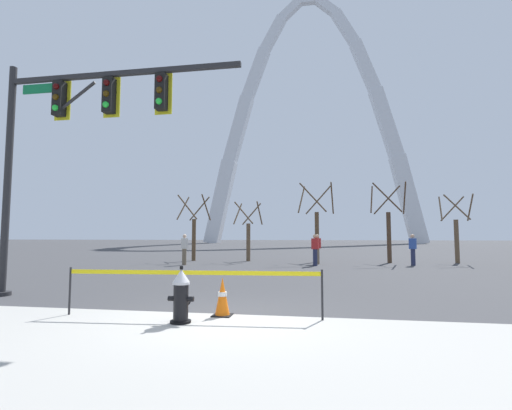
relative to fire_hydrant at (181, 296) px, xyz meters
The scene contains 16 objects.
ground_plane 0.87m from the fire_hydrant, 39.88° to the left, with size 240.00×240.00×0.00m, color #3D3D3F.
sidewalk_near_curb 3.24m from the fire_hydrant, 79.81° to the right, with size 40.00×8.00×0.01m, color #A8A59E.
fire_hydrant is the anchor object (origin of this frame).
caution_tape_barrier 0.48m from the fire_hydrant, 85.45° to the left, with size 4.85×0.37×0.91m.
traffic_cone_by_hydrant 0.90m from the fire_hydrant, 49.92° to the left, with size 0.36×0.36×0.73m.
traffic_signal_gantry 5.81m from the fire_hydrant, 151.23° to the left, with size 6.42×0.44×6.00m.
monument_arch 72.18m from the fire_hydrant, 89.53° to the left, with size 43.26×2.83×51.10m.
tree_far_left 16.58m from the fire_hydrant, 108.31° to the left, with size 1.84×1.85×3.98m.
tree_left_mid 16.09m from the fire_hydrant, 96.66° to the left, with size 1.64×1.65×3.53m.
tree_center_left 16.01m from the fire_hydrant, 82.02° to the left, with size 2.08×2.09×4.52m.
tree_center_right 17.08m from the fire_hydrant, 68.60° to the left, with size 2.05×2.06×4.46m.
tree_right_mid 19.01m from the fire_hydrant, 58.67° to the left, with size 1.75×1.76×3.79m.
pedestrian_walking_left 15.70m from the fire_hydrant, 63.30° to the left, with size 0.39×0.33×1.59m.
pedestrian_standing_center 14.37m from the fire_hydrant, 81.02° to the left, with size 0.39×0.36×1.59m.
pedestrian_walking_right 13.18m from the fire_hydrant, 80.66° to the left, with size 0.37×0.26×1.59m.
pedestrian_near_trees 13.25m from the fire_hydrant, 110.19° to the left, with size 0.39×0.31×1.59m.
Camera 1 is at (1.86, -6.88, 1.53)m, focal length 26.52 mm.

